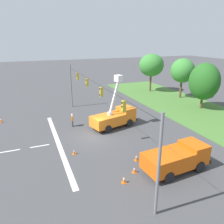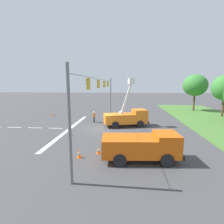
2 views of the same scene
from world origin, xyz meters
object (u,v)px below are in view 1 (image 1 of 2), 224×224
object	(u,v)px
tree_centre	(204,82)
utility_truck_support_near	(177,158)
tree_far_west	(151,65)
road_worker	(72,119)
traffic_cone_foreground_right	(124,179)
utility_truck_bucket_lift	(115,117)
traffic_cone_near_bucket	(136,157)
traffic_cone_foreground_left	(1,120)
traffic_cone_lane_edge_a	(134,170)
tree_west	(183,71)
traffic_cone_mid_right	(74,152)

from	to	relation	value
tree_centre	utility_truck_support_near	size ratio (longest dim) A/B	1.21
tree_far_west	road_worker	distance (m)	24.81
road_worker	traffic_cone_foreground_right	xyz separation A→B (m)	(13.46, 1.28, -0.66)
utility_truck_bucket_lift	utility_truck_support_near	size ratio (longest dim) A/B	1.09
traffic_cone_near_bucket	traffic_cone_foreground_left	bearing A→B (deg)	-141.22
tree_far_west	tree_centre	size ratio (longest dim) A/B	1.08
road_worker	traffic_cone_lane_edge_a	distance (m)	12.82
tree_far_west	utility_truck_support_near	bearing A→B (deg)	-27.05
tree_west	traffic_cone_foreground_left	world-z (taller)	tree_west
utility_truck_support_near	traffic_cone_lane_edge_a	distance (m)	3.86
tree_far_west	traffic_cone_near_bucket	distance (m)	29.88
traffic_cone_near_bucket	traffic_cone_lane_edge_a	bearing A→B (deg)	-33.14
utility_truck_bucket_lift	road_worker	xyz separation A→B (m)	(-2.13, -5.20, -0.39)
tree_west	utility_truck_support_near	bearing A→B (deg)	-39.18
road_worker	traffic_cone_foreground_left	world-z (taller)	road_worker
traffic_cone_lane_edge_a	tree_far_west	bearing A→B (deg)	146.24
tree_west	traffic_cone_foreground_left	distance (m)	32.19
utility_truck_bucket_lift	traffic_cone_foreground_right	world-z (taller)	utility_truck_bucket_lift
tree_west	traffic_cone_near_bucket	bearing A→B (deg)	-47.31
tree_far_west	traffic_cone_near_bucket	world-z (taller)	tree_far_west
tree_west	road_worker	bearing A→B (deg)	-73.68
utility_truck_support_near	traffic_cone_foreground_right	xyz separation A→B (m)	(-0.04, -5.06, -0.88)
traffic_cone_foreground_right	traffic_cone_lane_edge_a	distance (m)	1.73
tree_centre	traffic_cone_lane_edge_a	xyz separation A→B (m)	(12.21, -18.79, -4.27)
utility_truck_support_near	traffic_cone_near_bucket	size ratio (longest dim) A/B	9.02
tree_centre	utility_truck_bucket_lift	world-z (taller)	tree_centre
tree_far_west	traffic_cone_foreground_right	world-z (taller)	tree_far_west
utility_truck_bucket_lift	traffic_cone_foreground_left	xyz separation A→B (m)	(-7.31, -14.20, -1.03)
utility_truck_support_near	traffic_cone_mid_right	size ratio (longest dim) A/B	10.52
traffic_cone_foreground_right	traffic_cone_mid_right	size ratio (longest dim) A/B	1.17
traffic_cone_foreground_right	traffic_cone_near_bucket	xyz separation A→B (m)	(-2.66, 2.56, -0.00)
road_worker	tree_centre	bearing A→B (deg)	89.22
tree_west	road_worker	distance (m)	24.12
utility_truck_support_near	traffic_cone_near_bucket	distance (m)	3.79
traffic_cone_near_bucket	road_worker	bearing A→B (deg)	-160.42
tree_far_west	utility_truck_support_near	world-z (taller)	tree_far_west
road_worker	tree_west	bearing A→B (deg)	106.32
road_worker	traffic_cone_near_bucket	world-z (taller)	road_worker
tree_centre	utility_truck_bucket_lift	xyz separation A→B (m)	(1.84, -16.32, -3.18)
tree_west	utility_truck_support_near	size ratio (longest dim) A/B	1.22
traffic_cone_mid_right	traffic_cone_lane_edge_a	size ratio (longest dim) A/B	0.95
utility_truck_support_near	traffic_cone_foreground_left	distance (m)	24.18
utility_truck_bucket_lift	utility_truck_support_near	xyz separation A→B (m)	(11.36, 1.14, -0.17)
utility_truck_bucket_lift	traffic_cone_lane_edge_a	distance (m)	10.72
road_worker	traffic_cone_lane_edge_a	world-z (taller)	road_worker
utility_truck_support_near	road_worker	size ratio (longest dim) A/B	3.52
tree_far_west	traffic_cone_mid_right	bearing A→B (deg)	-45.86
traffic_cone_foreground_left	tree_far_west	bearing A→B (deg)	106.13
tree_centre	road_worker	size ratio (longest dim) A/B	4.26
traffic_cone_foreground_left	traffic_cone_lane_edge_a	distance (m)	21.21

